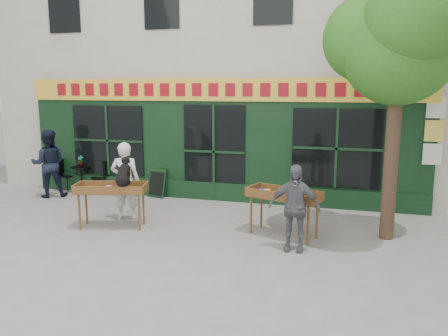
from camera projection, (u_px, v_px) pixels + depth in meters
The scene contains 14 objects.
ground at pixel (185, 225), 9.83m from camera, with size 80.00×80.00×0.00m, color slate.
building at pixel (245, 29), 14.59m from camera, with size 14.00×7.26×10.00m.
street_tree at pixel (402, 31), 8.28m from camera, with size 3.05×2.90×5.60m.
book_cart_center at pixel (111, 191), 9.54m from camera, with size 1.61×0.97×0.99m.
dog at pixel (124, 171), 9.32m from camera, with size 0.34×0.60×0.60m, color black, non-canonical shape.
woman at pixel (125, 181), 10.14m from camera, with size 0.67×0.44×1.83m, color silver.
book_cart_right at pixel (284, 197), 8.98m from camera, with size 1.62×1.08×0.99m.
man_right at pixel (294, 208), 8.19m from camera, with size 0.97×0.40×1.65m, color #55555A.
bistro_table at pixel (81, 174), 12.89m from camera, with size 0.60×0.60×0.76m.
bistro_chair_left at pixel (63, 172), 13.05m from camera, with size 0.38×0.38×0.95m.
bistro_chair_right at pixel (101, 174), 12.78m from camera, with size 0.51×0.51×0.95m.
potted_plant at pixel (81, 161), 12.82m from camera, with size 0.17×0.12×0.33m, color gray.
man_left at pixel (49, 164), 12.24m from camera, with size 0.93×0.72×1.90m, color black.
chalkboard at pixel (157, 183), 12.27m from camera, with size 0.59×0.32×0.79m.
Camera 1 is at (3.38, -8.85, 3.04)m, focal length 35.00 mm.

